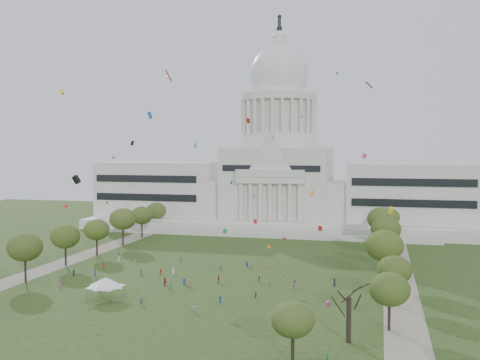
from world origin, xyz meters
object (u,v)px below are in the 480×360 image
Objects in this scene: event_tent at (106,282)px; person_0 at (334,282)px; big_bare_tree at (349,293)px; person_1 at (327,357)px; capitol at (279,175)px.

event_tent is 54.95m from person_0.
event_tent is (-54.68, 15.50, -4.77)m from big_bare_tree.
person_0 is at bearing 111.39° from person_1.
person_1 is (51.96, -25.61, -3.13)m from event_tent.
event_tent is at bearing -97.53° from capitol.
person_1 is (2.95, -50.29, -0.21)m from person_0.
person_1 is at bearing -76.91° from capitol.
event_tent reaches higher than person_0.
big_bare_tree is (38.00, -141.59, -13.62)m from capitol.
capitol is 103.39× the size of person_1.
capitol is 157.23m from person_1.
big_bare_tree is at bearing -74.98° from capitol.
capitol is 147.23m from big_bare_tree.
big_bare_tree is 57.03m from event_tent.
big_bare_tree is 8.27× the size of person_1.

